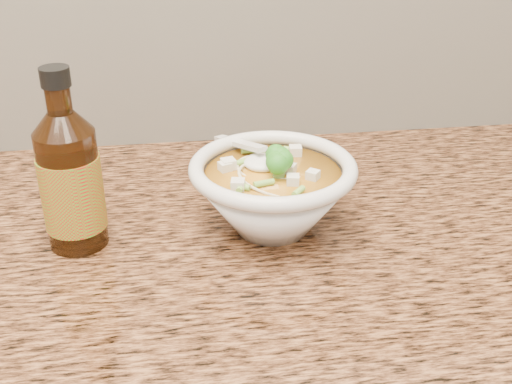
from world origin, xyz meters
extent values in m
cube|color=brown|center=(0.00, 1.68, 0.88)|extent=(4.00, 0.68, 0.04)
cylinder|color=white|center=(0.31, 1.70, 0.90)|extent=(0.08, 0.08, 0.01)
torus|color=white|center=(0.31, 1.70, 0.98)|extent=(0.20, 0.20, 0.02)
torus|color=beige|center=(0.30, 1.70, 0.97)|extent=(0.09, 0.09, 0.00)
torus|color=beige|center=(0.30, 1.69, 0.97)|extent=(0.10, 0.10, 0.00)
torus|color=beige|center=(0.30, 1.71, 0.97)|extent=(0.09, 0.09, 0.00)
torus|color=beige|center=(0.32, 1.69, 0.97)|extent=(0.09, 0.09, 0.00)
torus|color=beige|center=(0.33, 1.68, 0.97)|extent=(0.07, 0.07, 0.00)
torus|color=beige|center=(0.30, 1.70, 0.97)|extent=(0.10, 0.10, 0.00)
torus|color=beige|center=(0.30, 1.71, 0.97)|extent=(0.11, 0.11, 0.00)
torus|color=beige|center=(0.30, 1.71, 0.96)|extent=(0.09, 0.09, 0.00)
torus|color=beige|center=(0.32, 1.70, 0.96)|extent=(0.09, 0.09, 0.00)
cube|color=silver|center=(0.28, 1.74, 0.98)|extent=(0.02, 0.02, 0.02)
cube|color=silver|center=(0.29, 1.74, 0.98)|extent=(0.02, 0.02, 0.01)
cube|color=silver|center=(0.26, 1.72, 0.98)|extent=(0.02, 0.02, 0.02)
cube|color=silver|center=(0.30, 1.71, 0.98)|extent=(0.02, 0.02, 0.02)
cube|color=silver|center=(0.30, 1.71, 0.98)|extent=(0.02, 0.02, 0.02)
cube|color=silver|center=(0.29, 1.68, 0.98)|extent=(0.02, 0.02, 0.02)
cube|color=silver|center=(0.30, 1.72, 0.98)|extent=(0.02, 0.02, 0.01)
cube|color=silver|center=(0.33, 1.70, 0.98)|extent=(0.02, 0.02, 0.01)
ellipsoid|color=#196014|center=(0.32, 1.69, 0.99)|extent=(0.04, 0.04, 0.03)
cylinder|color=#82C14A|center=(0.34, 1.70, 0.98)|extent=(0.01, 0.02, 0.01)
cylinder|color=#82C14A|center=(0.34, 1.68, 0.98)|extent=(0.02, 0.02, 0.01)
cylinder|color=#82C14A|center=(0.29, 1.74, 0.98)|extent=(0.02, 0.02, 0.01)
cylinder|color=#82C14A|center=(0.34, 1.65, 0.98)|extent=(0.02, 0.01, 0.01)
cylinder|color=#82C14A|center=(0.33, 1.75, 0.98)|extent=(0.01, 0.02, 0.01)
cylinder|color=#82C14A|center=(0.27, 1.67, 0.98)|extent=(0.01, 0.02, 0.01)
cylinder|color=#82C14A|center=(0.36, 1.67, 0.98)|extent=(0.02, 0.01, 0.01)
cylinder|color=#82C14A|center=(0.30, 1.72, 0.98)|extent=(0.02, 0.01, 0.01)
ellipsoid|color=white|center=(0.30, 1.72, 0.98)|extent=(0.04, 0.04, 0.02)
cube|color=white|center=(0.28, 1.77, 0.99)|extent=(0.06, 0.10, 0.03)
cylinder|color=#381A07|center=(0.08, 1.70, 0.97)|extent=(0.08, 0.08, 0.14)
cylinder|color=#381A07|center=(0.08, 1.70, 1.08)|extent=(0.03, 0.03, 0.03)
cylinder|color=black|center=(0.08, 1.70, 1.10)|extent=(0.04, 0.04, 0.02)
cylinder|color=red|center=(0.08, 1.70, 0.97)|extent=(0.08, 0.08, 0.09)
camera|label=1|loc=(0.20, 1.03, 1.31)|focal=45.00mm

